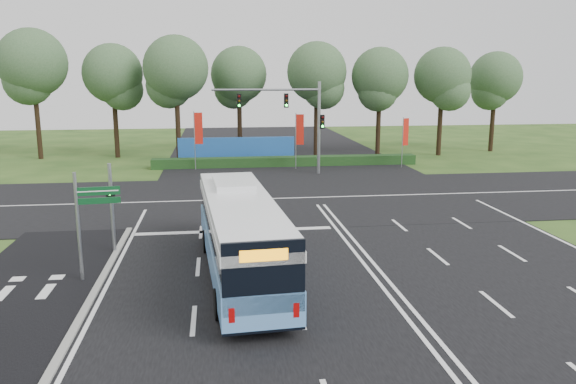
% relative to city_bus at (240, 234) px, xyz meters
% --- Properties ---
extents(ground, '(120.00, 120.00, 0.00)m').
position_rel_city_bus_xyz_m(ground, '(4.96, 1.22, -1.66)').
color(ground, '#254617').
rests_on(ground, ground).
extents(road_main, '(20.00, 120.00, 0.04)m').
position_rel_city_bus_xyz_m(road_main, '(4.96, 1.22, -1.64)').
color(road_main, black).
rests_on(road_main, ground).
extents(road_cross, '(120.00, 14.00, 0.05)m').
position_rel_city_bus_xyz_m(road_cross, '(4.96, 13.22, -1.63)').
color(road_cross, black).
rests_on(road_cross, ground).
extents(bike_path, '(5.00, 18.00, 0.06)m').
position_rel_city_bus_xyz_m(bike_path, '(-7.54, -1.78, -1.63)').
color(bike_path, black).
rests_on(bike_path, ground).
extents(kerb_strip, '(0.25, 18.00, 0.12)m').
position_rel_city_bus_xyz_m(kerb_strip, '(-5.14, -1.78, -1.60)').
color(kerb_strip, gray).
rests_on(kerb_strip, ground).
extents(city_bus, '(3.17, 11.59, 3.29)m').
position_rel_city_bus_xyz_m(city_bus, '(0.00, 0.00, 0.00)').
color(city_bus, '#5B94D4').
rests_on(city_bus, ground).
extents(pedestrian_signal, '(0.36, 0.44, 3.88)m').
position_rel_city_bus_xyz_m(pedestrian_signal, '(-5.24, 3.57, 0.46)').
color(pedestrian_signal, gray).
rests_on(pedestrian_signal, ground).
extents(street_sign, '(1.59, 0.23, 4.09)m').
position_rel_city_bus_xyz_m(street_sign, '(-5.51, 0.32, 0.91)').
color(street_sign, gray).
rests_on(street_sign, ground).
extents(banner_flag_left, '(0.69, 0.11, 4.67)m').
position_rel_city_bus_xyz_m(banner_flag_left, '(-2.24, 24.84, 1.39)').
color(banner_flag_left, gray).
rests_on(banner_flag_left, ground).
extents(banner_flag_mid, '(0.66, 0.16, 4.52)m').
position_rel_city_bus_xyz_m(banner_flag_mid, '(5.76, 24.01, 1.29)').
color(banner_flag_mid, gray).
rests_on(banner_flag_mid, ground).
extents(banner_flag_right, '(0.57, 0.27, 4.13)m').
position_rel_city_bus_xyz_m(banner_flag_right, '(14.45, 23.79, 1.05)').
color(banner_flag_right, gray).
rests_on(banner_flag_right, ground).
extents(traffic_light_gantry, '(8.41, 0.28, 7.00)m').
position_rel_city_bus_xyz_m(traffic_light_gantry, '(5.17, 21.72, 3.01)').
color(traffic_light_gantry, gray).
rests_on(traffic_light_gantry, ground).
extents(hedge, '(22.00, 1.20, 0.80)m').
position_rel_city_bus_xyz_m(hedge, '(4.96, 25.72, -1.26)').
color(hedge, '#123414').
rests_on(hedge, ground).
extents(blue_hoarding, '(10.00, 0.30, 2.20)m').
position_rel_city_bus_xyz_m(blue_hoarding, '(0.96, 28.22, -0.56)').
color(blue_hoarding, '#1E54A3').
rests_on(blue_hoarding, ground).
extents(eucalyptus_row, '(48.53, 9.14, 11.53)m').
position_rel_city_bus_xyz_m(eucalyptus_row, '(3.17, 31.83, 6.06)').
color(eucalyptus_row, black).
rests_on(eucalyptus_row, ground).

